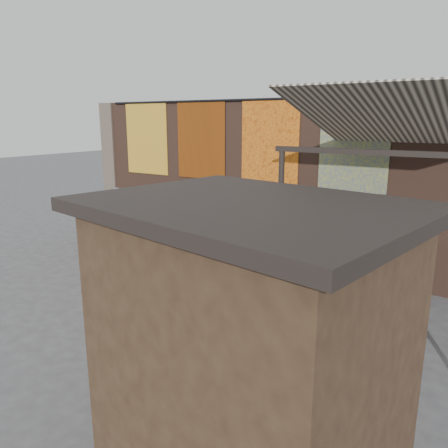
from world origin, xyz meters
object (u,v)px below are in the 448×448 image
scooter_stool_10 (359,272)px  shopper_navy (349,276)px  scooter_stool_8 (309,261)px  scooter_stool_2 (188,240)px  shelf_box (248,213)px  scooter_stool_5 (241,249)px  scooter_stool_6 (262,253)px  scooter_stool_0 (155,234)px  shopper_grey (381,288)px  market_stall (248,357)px  scooter_stool_3 (207,243)px  scooter_stool_9 (331,267)px  shopper_tan (378,274)px  scooter_stool_7 (286,257)px  diner_left (118,218)px  scooter_stool_4 (225,248)px  diner_right (143,224)px  scooter_stool_1 (170,238)px

scooter_stool_10 → shopper_navy: shopper_navy is taller
scooter_stool_8 → scooter_stool_10: bearing=-3.6°
scooter_stool_2 → scooter_stool_8: bearing=1.0°
shelf_box → scooter_stool_8: (1.76, -0.27, -0.83)m
scooter_stool_5 → scooter_stool_6: size_ratio=1.09×
scooter_stool_6 → scooter_stool_0: bearing=180.0°
shopper_grey → market_stall: 3.77m
scooter_stool_3 → scooter_stool_9: size_ratio=1.04×
shelf_box → shopper_tan: size_ratio=0.33×
scooter_stool_7 → market_stall: bearing=-68.6°
scooter_stool_8 → diner_left: (-5.40, -0.63, 0.43)m
scooter_stool_2 → scooter_stool_4: size_ratio=1.12×
scooter_stool_5 → shopper_grey: 4.28m
scooter_stool_8 → scooter_stool_2: bearing=-179.0°
diner_left → scooter_stool_4: bearing=3.8°
scooter_stool_4 → scooter_stool_8: (2.27, 0.01, 0.08)m
market_stall → scooter_stool_3: bearing=138.5°
scooter_stool_7 → diner_right: (-3.91, -0.62, 0.42)m
shopper_grey → scooter_stool_8: bearing=-46.2°
scooter_stool_6 → shopper_grey: bearing=-31.8°
shelf_box → scooter_stool_8: shelf_box is taller
diner_left → shopper_tan: bearing=-14.0°
scooter_stool_8 → shopper_tan: bearing=-38.7°
scooter_stool_6 → diner_left: 4.28m
diner_left → shopper_navy: shopper_navy is taller
market_stall → scooter_stool_6: bearing=126.9°
diner_left → diner_right: bearing=-7.4°
scooter_stool_8 → diner_left: bearing=-173.3°
scooter_stool_4 → scooter_stool_8: scooter_stool_8 is taller
scooter_stool_5 → scooter_stool_8: scooter_stool_8 is taller
scooter_stool_10 → shopper_tan: size_ratio=0.44×
scooter_stool_2 → diner_left: (-1.99, -0.57, 0.47)m
scooter_stool_6 → shelf_box: bearing=154.9°
diner_right → shopper_tan: shopper_tan is taller
scooter_stool_4 → scooter_stool_8: 2.27m
shopper_navy → scooter_stool_9: bearing=-64.1°
scooter_stool_6 → diner_left: size_ratio=0.48×
scooter_stool_9 → diner_right: (-4.99, -0.58, 0.45)m
scooter_stool_5 → shopper_tan: size_ratio=0.48×
scooter_stool_3 → diner_left: 2.68m
scooter_stool_3 → scooter_stool_8: (2.84, -0.02, 0.03)m
scooter_stool_8 → scooter_stool_10: 1.15m
scooter_stool_10 → scooter_stool_0: bearing=179.2°
scooter_stool_6 → shopper_navy: bearing=-35.3°
diner_left → scooter_stool_8: bearing=-0.7°
scooter_stool_0 → market_stall: market_stall is taller
scooter_stool_10 → shopper_tan: (0.68, -1.40, 0.54)m
scooter_stool_10 → shopper_navy: bearing=-80.5°
scooter_stool_1 → scooter_stool_8: size_ratio=0.89×
scooter_stool_9 → market_stall: market_stall is taller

